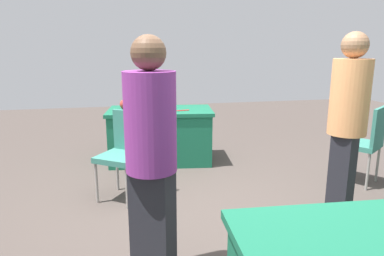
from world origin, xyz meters
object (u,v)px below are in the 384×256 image
at_px(person_organiser, 151,152).
at_px(yarn_ball, 124,104).
at_px(table_foreground, 161,135).
at_px(chair_tucked_right, 365,140).
at_px(scissors_red, 183,110).
at_px(chair_by_pillar, 124,149).
at_px(person_presenter, 347,120).
at_px(laptop_silver, 151,106).

height_order(person_organiser, yarn_ball, person_organiser).
distance_m(table_foreground, chair_tucked_right, 2.70).
distance_m(chair_tucked_right, scissors_red, 2.36).
bearing_deg(person_organiser, table_foreground, -64.95).
xyz_separation_m(chair_tucked_right, person_organiser, (2.69, 1.31, 0.40)).
relative_size(chair_by_pillar, person_presenter, 0.54).
bearing_deg(table_foreground, chair_by_pillar, 65.53).
relative_size(chair_by_pillar, scissors_red, 5.33).
height_order(table_foreground, scissors_red, scissors_red).
xyz_separation_m(person_organiser, yarn_ball, (0.11, -2.85, -0.12)).
distance_m(table_foreground, chair_by_pillar, 1.32).
xyz_separation_m(chair_tucked_right, chair_by_pillar, (2.84, -0.21, -0.00)).
bearing_deg(person_organiser, laptop_silver, -62.12).
relative_size(person_presenter, yarn_ball, 12.87).
bearing_deg(yarn_ball, table_foreground, 164.68).
xyz_separation_m(person_presenter, scissors_red, (1.15, -2.01, -0.22)).
relative_size(chair_by_pillar, laptop_silver, 2.76).
bearing_deg(person_presenter, laptop_silver, 86.84).
xyz_separation_m(laptop_silver, scissors_red, (-0.43, 0.22, -0.04)).
xyz_separation_m(yarn_ball, scissors_red, (-0.80, 0.31, -0.06)).
height_order(chair_tucked_right, laptop_silver, laptop_silver).
xyz_separation_m(laptop_silver, yarn_ball, (0.37, -0.08, 0.03)).
bearing_deg(laptop_silver, chair_tucked_right, 155.58).
relative_size(chair_tucked_right, person_presenter, 0.54).
distance_m(laptop_silver, yarn_ball, 0.38).
height_order(table_foreground, yarn_ball, yarn_ball).
bearing_deg(yarn_ball, person_presenter, 130.02).
xyz_separation_m(table_foreground, chair_by_pillar, (0.54, 1.19, 0.16)).
bearing_deg(chair_tucked_right, laptop_silver, 114.00).
distance_m(chair_tucked_right, yarn_ball, 3.20).
relative_size(table_foreground, chair_by_pillar, 1.64).
xyz_separation_m(person_organiser, laptop_silver, (-0.25, -2.76, -0.15)).
distance_m(person_presenter, person_organiser, 1.91).
distance_m(chair_tucked_right, person_presenter, 1.24).
bearing_deg(chair_tucked_right, scissors_red, 113.30).
bearing_deg(chair_tucked_right, table_foreground, 113.53).
xyz_separation_m(table_foreground, yarn_ball, (0.50, -0.14, 0.45)).
relative_size(table_foreground, person_organiser, 0.92).
xyz_separation_m(chair_tucked_right, person_presenter, (0.85, 0.78, 0.44)).
bearing_deg(laptop_silver, scissors_red, 158.94).
bearing_deg(scissors_red, table_foreground, -39.86).
bearing_deg(table_foreground, person_presenter, 123.60).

